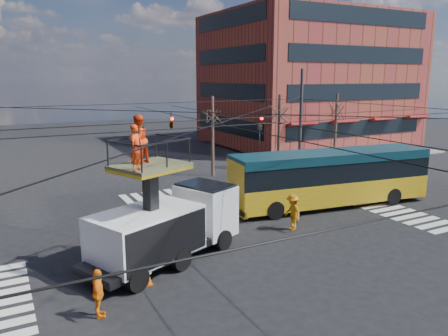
% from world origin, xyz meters
% --- Properties ---
extents(ground, '(120.00, 120.00, 0.00)m').
position_xyz_m(ground, '(0.00, 0.00, 0.00)').
color(ground, black).
rests_on(ground, ground).
extents(sidewalk_ne, '(18.00, 18.00, 0.12)m').
position_xyz_m(sidewalk_ne, '(21.00, 21.00, 0.06)').
color(sidewalk_ne, slate).
rests_on(sidewalk_ne, ground).
extents(crosswalks, '(22.40, 22.40, 0.02)m').
position_xyz_m(crosswalks, '(0.00, 0.00, 0.01)').
color(crosswalks, silver).
rests_on(crosswalks, ground).
extents(building_ne, '(20.06, 16.06, 14.00)m').
position_xyz_m(building_ne, '(21.98, 23.98, 7.00)').
color(building_ne, brown).
rests_on(building_ne, ground).
extents(overhead_network, '(24.24, 24.24, 8.00)m').
position_xyz_m(overhead_network, '(-0.07, 0.40, 4.29)').
color(overhead_network, '#2D2D30').
rests_on(overhead_network, ground).
extents(tree_a, '(2.00, 2.00, 6.00)m').
position_xyz_m(tree_a, '(5.00, 13.50, 4.63)').
color(tree_a, '#382B21').
rests_on(tree_a, ground).
extents(tree_b, '(2.00, 2.00, 6.00)m').
position_xyz_m(tree_b, '(11.00, 13.50, 4.63)').
color(tree_b, '#382B21').
rests_on(tree_b, ground).
extents(tree_c, '(2.00, 2.00, 6.00)m').
position_xyz_m(tree_c, '(17.00, 13.50, 4.63)').
color(tree_c, '#382B21').
rests_on(tree_c, ground).
extents(utility_truck, '(7.34, 4.90, 6.02)m').
position_xyz_m(utility_truck, '(-3.55, 0.43, 2.00)').
color(utility_truck, black).
rests_on(utility_truck, ground).
extents(city_bus, '(12.20, 4.10, 3.20)m').
position_xyz_m(city_bus, '(7.58, 3.30, 1.72)').
color(city_bus, orange).
rests_on(city_bus, ground).
extents(traffic_cone, '(0.36, 0.36, 0.74)m').
position_xyz_m(traffic_cone, '(-5.00, -1.36, 0.37)').
color(traffic_cone, '#CF4B08').
rests_on(traffic_cone, ground).
extents(worker_ground, '(0.59, 1.00, 1.59)m').
position_xyz_m(worker_ground, '(-7.01, -2.76, 0.80)').
color(worker_ground, orange).
rests_on(worker_ground, ground).
extents(flagger, '(0.75, 1.21, 1.80)m').
position_xyz_m(flagger, '(3.15, 0.91, 0.90)').
color(flagger, orange).
rests_on(flagger, ground).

